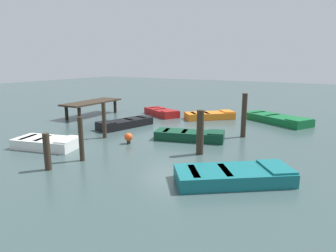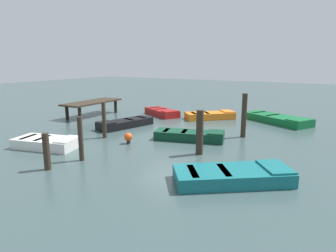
% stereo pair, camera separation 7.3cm
% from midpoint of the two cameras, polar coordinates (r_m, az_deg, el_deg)
% --- Properties ---
extents(ground_plane, '(80.00, 80.00, 0.00)m').
position_cam_midpoint_polar(ground_plane, '(14.94, -0.14, -1.31)').
color(ground_plane, '#384C4C').
extents(dock_segment, '(4.27, 1.68, 0.95)m').
position_cam_midpoint_polar(dock_segment, '(20.05, -14.38, 4.19)').
color(dock_segment, '#33281E').
rests_on(dock_segment, ground_plane).
extents(rowboat_black, '(3.31, 1.74, 0.46)m').
position_cam_midpoint_polar(rowboat_black, '(16.34, -8.32, 0.52)').
color(rowboat_black, black).
rests_on(rowboat_black, ground_plane).
extents(rowboat_teal, '(3.13, 3.52, 0.46)m').
position_cam_midpoint_polar(rowboat_teal, '(9.16, 12.25, -9.13)').
color(rowboat_teal, '#14666B').
rests_on(rowboat_teal, ground_plane).
extents(rowboat_red, '(2.30, 3.01, 0.46)m').
position_cam_midpoint_polar(rowboat_red, '(19.68, -1.34, 2.65)').
color(rowboat_red, maroon).
rests_on(rowboat_red, ground_plane).
extents(rowboat_white, '(1.91, 2.84, 0.46)m').
position_cam_midpoint_polar(rowboat_white, '(13.34, -22.15, -2.96)').
color(rowboat_white, silver).
rests_on(rowboat_white, ground_plane).
extents(rowboat_dark_green, '(1.88, 3.25, 0.46)m').
position_cam_midpoint_polar(rowboat_dark_green, '(13.59, 4.05, -1.78)').
color(rowboat_dark_green, '#0C3823').
rests_on(rowboat_dark_green, ground_plane).
extents(rowboat_green, '(3.21, 4.19, 0.46)m').
position_cam_midpoint_polar(rowboat_green, '(18.54, 19.88, 1.31)').
color(rowboat_green, '#0F602D').
rests_on(rowboat_green, ground_plane).
extents(rowboat_orange, '(2.88, 2.96, 0.46)m').
position_cam_midpoint_polar(rowboat_orange, '(18.71, 7.87, 2.03)').
color(rowboat_orange, orange).
rests_on(rowboat_orange, ground_plane).
extents(mooring_piling_near_right, '(0.22, 0.22, 1.24)m').
position_cam_midpoint_polar(mooring_piling_near_right, '(10.58, -22.22, -4.56)').
color(mooring_piling_near_right, '#33281E').
rests_on(mooring_piling_near_right, ground_plane).
extents(mooring_piling_mid_right, '(0.28, 0.28, 1.72)m').
position_cam_midpoint_polar(mooring_piling_mid_right, '(11.43, 5.95, -1.22)').
color(mooring_piling_mid_right, '#33281E').
rests_on(mooring_piling_mid_right, ground_plane).
extents(mooring_piling_near_left, '(0.24, 0.24, 2.06)m').
position_cam_midpoint_polar(mooring_piling_near_left, '(14.37, 14.12, 1.96)').
color(mooring_piling_near_left, '#33281E').
rests_on(mooring_piling_near_left, ground_plane).
extents(mooring_piling_mid_left, '(0.18, 0.18, 1.68)m').
position_cam_midpoint_polar(mooring_piling_mid_left, '(14.13, -12.22, 1.11)').
color(mooring_piling_mid_left, '#33281E').
rests_on(mooring_piling_mid_left, ground_plane).
extents(mooring_piling_far_right, '(0.18, 0.18, 1.60)m').
position_cam_midpoint_polar(mooring_piling_far_right, '(11.09, -16.39, -2.40)').
color(mooring_piling_far_right, '#33281E').
rests_on(mooring_piling_far_right, ground_plane).
extents(marker_buoy, '(0.36, 0.36, 0.48)m').
position_cam_midpoint_polar(marker_buoy, '(13.06, -7.69, -2.14)').
color(marker_buoy, '#262626').
rests_on(marker_buoy, ground_plane).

